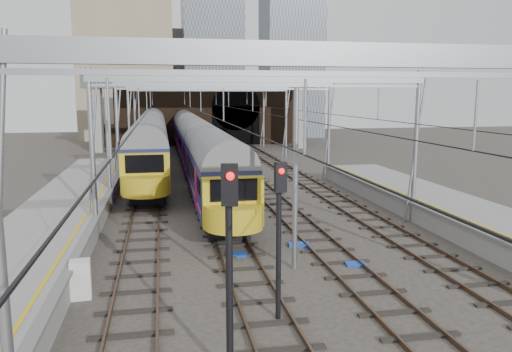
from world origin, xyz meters
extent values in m
plane|color=#38332D|center=(0.00, 0.00, 0.00)|extent=(160.00, 160.00, 0.00)
cube|color=gray|center=(-10.20, 2.50, 0.55)|extent=(4.20, 55.00, 1.10)
cube|color=slate|center=(-8.15, 2.50, 1.05)|extent=(0.35, 55.00, 0.12)
cube|color=gold|center=(-8.65, 2.50, 1.11)|extent=(0.12, 55.00, 0.01)
cube|color=#4C3828|center=(-6.72, 15.00, 0.09)|extent=(0.08, 80.00, 0.16)
cube|color=#4C3828|center=(-5.28, 15.00, 0.09)|extent=(0.08, 80.00, 0.16)
cube|color=black|center=(-6.00, 15.00, 0.01)|extent=(2.40, 80.00, 0.14)
cube|color=#4C3828|center=(-2.72, 15.00, 0.09)|extent=(0.08, 80.00, 0.16)
cube|color=#4C3828|center=(-1.28, 15.00, 0.09)|extent=(0.08, 80.00, 0.16)
cube|color=black|center=(-2.00, 15.00, 0.01)|extent=(2.40, 80.00, 0.14)
cube|color=#4C3828|center=(1.28, 15.00, 0.09)|extent=(0.08, 80.00, 0.16)
cube|color=#4C3828|center=(2.72, 15.00, 0.09)|extent=(0.08, 80.00, 0.16)
cube|color=black|center=(2.00, 15.00, 0.01)|extent=(2.40, 80.00, 0.14)
cube|color=#4C3828|center=(5.28, 15.00, 0.09)|extent=(0.08, 80.00, 0.16)
cube|color=#4C3828|center=(6.72, 15.00, 0.09)|extent=(0.08, 80.00, 0.16)
cube|color=black|center=(6.00, 15.00, 0.01)|extent=(2.40, 80.00, 0.14)
cube|color=gray|center=(0.00, -6.00, 7.60)|extent=(16.80, 0.28, 0.50)
cylinder|color=gray|center=(-8.20, 8.00, 4.00)|extent=(0.24, 0.24, 8.00)
cylinder|color=gray|center=(8.20, 8.00, 4.00)|extent=(0.24, 0.24, 8.00)
cube|color=gray|center=(0.00, 8.00, 7.60)|extent=(16.80, 0.28, 0.50)
cylinder|color=gray|center=(-8.20, 22.00, 4.00)|extent=(0.24, 0.24, 8.00)
cylinder|color=gray|center=(8.20, 22.00, 4.00)|extent=(0.24, 0.24, 8.00)
cube|color=gray|center=(0.00, 22.00, 7.60)|extent=(16.80, 0.28, 0.50)
cylinder|color=gray|center=(-8.20, 36.00, 4.00)|extent=(0.24, 0.24, 8.00)
cylinder|color=gray|center=(8.20, 36.00, 4.00)|extent=(0.24, 0.24, 8.00)
cube|color=gray|center=(0.00, 36.00, 7.60)|extent=(16.80, 0.28, 0.50)
cylinder|color=gray|center=(-8.20, 48.00, 4.00)|extent=(0.24, 0.24, 8.00)
cylinder|color=gray|center=(8.20, 48.00, 4.00)|extent=(0.24, 0.24, 8.00)
cube|color=gray|center=(0.00, 48.00, 7.60)|extent=(16.80, 0.28, 0.50)
cube|color=black|center=(-6.00, 15.00, 5.50)|extent=(0.03, 80.00, 0.03)
cube|color=black|center=(-2.00, 15.00, 5.50)|extent=(0.03, 80.00, 0.03)
cube|color=black|center=(2.00, 15.00, 5.50)|extent=(0.03, 80.00, 0.03)
cube|color=black|center=(6.00, 15.00, 5.50)|extent=(0.03, 80.00, 0.03)
cube|color=#2F2015|center=(2.00, 52.00, 4.50)|extent=(26.00, 2.00, 9.00)
cube|color=black|center=(5.00, 50.98, 2.60)|extent=(6.50, 0.10, 5.20)
cylinder|color=black|center=(5.00, 50.98, 5.20)|extent=(6.50, 0.10, 6.50)
cube|color=#2F2015|center=(-10.00, 51.00, 1.50)|extent=(6.00, 1.50, 3.00)
cube|color=gray|center=(-12.50, 46.00, 4.10)|extent=(1.20, 2.50, 8.20)
cube|color=gray|center=(12.50, 46.00, 4.10)|extent=(1.20, 2.50, 8.20)
cube|color=#4D574E|center=(0.00, 46.00, 8.20)|extent=(28.00, 3.00, 1.40)
cube|color=gray|center=(0.00, 46.00, 9.10)|extent=(28.00, 3.00, 0.30)
cube|color=tan|center=(-10.00, 66.00, 11.00)|extent=(14.00, 12.00, 22.00)
cube|color=#4C5660|center=(4.00, 72.00, 16.00)|extent=(10.00, 10.00, 32.00)
cube|color=gray|center=(-2.00, 80.00, 9.00)|extent=(18.00, 14.00, 18.00)
cube|color=black|center=(-2.00, 36.88, 0.35)|extent=(2.15, 63.72, 0.70)
cube|color=#15204C|center=(-2.00, 36.88, 2.22)|extent=(2.74, 63.72, 2.44)
cylinder|color=slate|center=(-2.00, 36.88, 3.44)|extent=(2.68, 63.22, 2.68)
cube|color=black|center=(-2.00, 36.88, 2.61)|extent=(2.76, 62.52, 0.73)
cube|color=#DD4589|center=(-2.00, 36.88, 1.54)|extent=(2.76, 62.72, 0.12)
cube|color=gold|center=(-2.00, 4.87, 2.12)|extent=(2.68, 0.60, 2.24)
cube|color=black|center=(-2.00, 4.70, 2.71)|extent=(2.05, 0.08, 0.98)
cube|color=black|center=(-6.00, 47.37, 0.35)|extent=(2.30, 68.14, 0.70)
cube|color=#15204C|center=(-6.00, 47.37, 2.31)|extent=(2.93, 68.14, 2.61)
cylinder|color=slate|center=(-6.00, 47.37, 3.61)|extent=(2.87, 67.64, 2.87)
cube|color=black|center=(-6.00, 47.37, 2.73)|extent=(2.95, 66.94, 0.78)
cube|color=#DD4589|center=(-6.00, 47.37, 1.58)|extent=(2.95, 67.14, 0.13)
cube|color=gold|center=(-6.00, 13.15, 2.21)|extent=(2.87, 0.60, 2.41)
cube|color=black|center=(-6.00, 12.98, 2.83)|extent=(2.20, 0.08, 1.05)
cylinder|color=black|center=(-3.53, -5.19, 2.55)|extent=(0.17, 0.17, 5.11)
cube|color=black|center=(-3.53, -5.37, 4.79)|extent=(0.40, 0.26, 0.96)
sphere|color=red|center=(-3.53, -5.49, 5.00)|extent=(0.19, 0.19, 0.19)
cylinder|color=black|center=(-1.65, -2.21, 2.35)|extent=(0.16, 0.16, 4.71)
cube|color=black|center=(-1.65, -2.39, 4.41)|extent=(0.37, 0.24, 0.88)
sphere|color=red|center=(-1.65, -2.51, 4.61)|extent=(0.18, 0.18, 0.18)
cube|color=silver|center=(-7.80, 0.51, 0.66)|extent=(0.71, 0.61, 1.32)
cube|color=#163DAB|center=(0.99, 4.83, 0.06)|extent=(1.06, 0.83, 0.11)
cube|color=#163DAB|center=(-2.00, 3.99, 0.05)|extent=(0.92, 0.70, 0.10)
cube|color=#163DAB|center=(2.52, 1.89, 0.05)|extent=(0.86, 0.65, 0.09)
camera|label=1|loc=(-4.99, -16.20, 6.77)|focal=35.00mm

